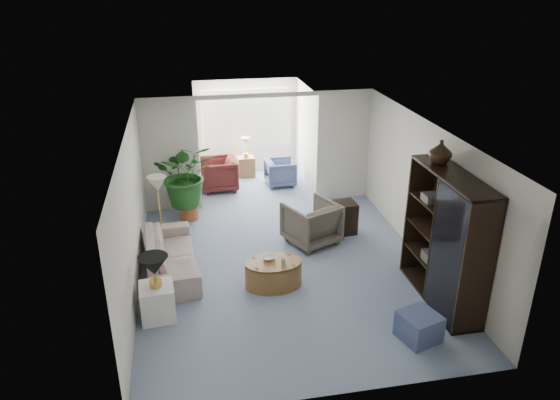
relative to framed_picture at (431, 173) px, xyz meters
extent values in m
plane|color=#7F8FA7|center=(-2.46, 0.10, -1.70)|extent=(6.00, 6.00, 0.00)
plane|color=#7F8FA7|center=(-2.46, 4.20, -1.70)|extent=(2.60, 2.60, 0.00)
cube|color=silver|center=(-4.36, 3.10, -0.45)|extent=(1.20, 0.12, 2.50)
cube|color=silver|center=(-0.56, 3.10, -0.45)|extent=(1.20, 0.12, 2.50)
cube|color=silver|center=(-2.46, 3.10, 0.75)|extent=(2.60, 0.12, 0.10)
cube|color=white|center=(-2.46, 5.28, -0.30)|extent=(2.20, 0.02, 1.50)
cube|color=white|center=(-2.46, 5.25, -0.30)|extent=(2.20, 0.02, 1.50)
cube|color=#AEA48B|center=(0.00, 0.00, 0.00)|extent=(0.04, 0.50, 0.40)
imported|color=beige|center=(-4.42, 0.49, -1.39)|extent=(0.97, 2.16, 0.61)
cube|color=white|center=(-4.62, -0.86, -1.43)|extent=(0.53, 0.53, 0.55)
cone|color=black|center=(-4.62, -0.86, -0.80)|extent=(0.44, 0.44, 0.30)
cone|color=beige|center=(-4.60, 1.51, -0.45)|extent=(0.36, 0.36, 0.28)
cylinder|color=olive|center=(-2.76, -0.31, -1.47)|extent=(0.96, 0.96, 0.45)
imported|color=silver|center=(-2.81, -0.21, -1.22)|extent=(0.23, 0.23, 0.06)
imported|color=beige|center=(-2.61, -0.41, -1.21)|extent=(0.09, 0.09, 0.09)
imported|color=#5D5449|center=(-1.78, 1.06, -1.29)|extent=(1.18, 1.19, 0.83)
cube|color=black|center=(-1.08, 1.36, -1.38)|extent=(0.57, 0.47, 0.65)
cube|color=black|center=(-0.23, -1.16, -0.64)|extent=(0.51, 1.90, 2.12)
imported|color=black|center=(-0.23, -0.66, 0.60)|extent=(0.35, 0.35, 0.37)
cube|color=#4A5880|center=(-0.98, -2.06, -1.50)|extent=(0.63, 0.63, 0.40)
cylinder|color=#98512C|center=(-4.06, 2.58, -1.54)|extent=(0.40, 0.40, 0.32)
imported|color=#1E511B|center=(-4.06, 2.58, -0.69)|extent=(1.24, 1.08, 1.38)
imported|color=#4A5880|center=(-1.79, 4.13, -1.38)|extent=(0.72, 0.70, 0.64)
imported|color=#531E1C|center=(-3.29, 4.13, -1.32)|extent=(0.87, 0.85, 0.77)
cube|color=olive|center=(-2.54, 4.88, -1.44)|extent=(0.43, 0.34, 0.51)
cube|color=#2D2923|center=(-0.28, -1.49, -0.16)|extent=(0.30, 0.26, 0.16)
cube|color=#484644|center=(-0.28, -0.70, -0.16)|extent=(0.30, 0.26, 0.16)
cube|color=#3D3A37|center=(-0.28, -0.93, -1.06)|extent=(0.30, 0.26, 0.16)
cube|color=black|center=(-0.28, -1.71, -1.06)|extent=(0.30, 0.26, 0.16)
cube|color=#403D3B|center=(-0.28, -1.33, -0.61)|extent=(0.30, 0.26, 0.16)
camera|label=1|loc=(-4.06, -7.69, 3.10)|focal=33.69mm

